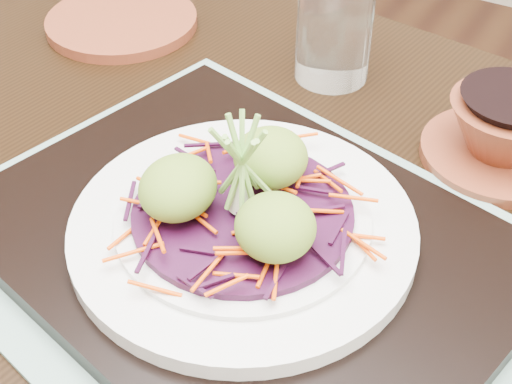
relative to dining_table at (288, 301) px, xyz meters
The scene contains 11 objects.
dining_table is the anchor object (origin of this frame).
placemat 0.11m from the dining_table, 112.99° to the right, with size 0.48×0.38×0.00m, color #7DA28A.
serving_tray 0.12m from the dining_table, 112.99° to the right, with size 0.42×0.31×0.02m, color black.
white_plate 0.13m from the dining_table, 112.99° to the right, with size 0.27×0.27×0.02m.
cabbage_bed 0.15m from the dining_table, 112.99° to the right, with size 0.17×0.17×0.01m, color #380B2E.
carrot_julienne 0.16m from the dining_table, 112.99° to the right, with size 0.21×0.21×0.01m, color #EE4A04, non-canonical shape.
guacamole_scoops 0.17m from the dining_table, 112.69° to the right, with size 0.15×0.13×0.05m.
scallion_garnish 0.19m from the dining_table, 112.99° to the right, with size 0.06×0.06×0.09m, color #78B147, non-canonical shape.
terracotta_side_plate 0.42m from the dining_table, 149.11° to the left, with size 0.18×0.18×0.01m, color maroon.
water_glass 0.29m from the dining_table, 108.49° to the left, with size 0.08×0.08×0.11m, color white.
terracotta_bowl_set 0.25m from the dining_table, 56.39° to the left, with size 0.16×0.16×0.06m.
Camera 1 is at (0.25, -0.38, 1.12)m, focal length 50.00 mm.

